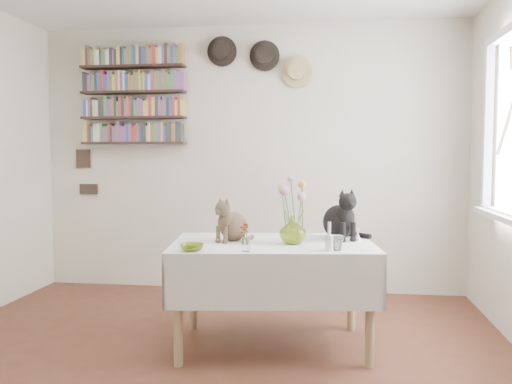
# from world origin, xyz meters

# --- Properties ---
(room) EXTENTS (4.08, 4.58, 2.58)m
(room) POSITION_xyz_m (0.00, 0.00, 1.25)
(room) COLOR brown
(room) RESTS_ON ground
(dining_table) EXTENTS (1.42, 1.00, 0.71)m
(dining_table) POSITION_xyz_m (0.39, 0.72, 0.53)
(dining_table) COLOR white
(dining_table) RESTS_ON room
(tabby_cat) EXTENTS (0.31, 0.32, 0.30)m
(tabby_cat) POSITION_xyz_m (0.11, 0.76, 0.86)
(tabby_cat) COLOR brown
(tabby_cat) RESTS_ON dining_table
(black_cat) EXTENTS (0.35, 0.38, 0.36)m
(black_cat) POSITION_xyz_m (0.82, 0.95, 0.89)
(black_cat) COLOR black
(black_cat) RESTS_ON dining_table
(flower_vase) EXTENTS (0.21, 0.21, 0.18)m
(flower_vase) POSITION_xyz_m (0.52, 0.68, 0.80)
(flower_vase) COLOR #B3CC45
(flower_vase) RESTS_ON dining_table
(green_bowl) EXTENTS (0.18, 0.18, 0.04)m
(green_bowl) POSITION_xyz_m (-0.07, 0.33, 0.73)
(green_bowl) COLOR #B3CC45
(green_bowl) RESTS_ON dining_table
(drinking_glass) EXTENTS (0.11, 0.11, 0.09)m
(drinking_glass) POSITION_xyz_m (0.80, 0.48, 0.75)
(drinking_glass) COLOR white
(drinking_glass) RESTS_ON dining_table
(candlestick) EXTENTS (0.05, 0.05, 0.18)m
(candlestick) POSITION_xyz_m (0.76, 0.43, 0.77)
(candlestick) COLOR white
(candlestick) RESTS_ON dining_table
(berry_jar) EXTENTS (0.05, 0.05, 0.20)m
(berry_jar) POSITION_xyz_m (0.26, 0.36, 0.80)
(berry_jar) COLOR white
(berry_jar) RESTS_ON dining_table
(porcelain_figurine) EXTENTS (0.05, 0.05, 0.09)m
(porcelain_figurine) POSITION_xyz_m (0.95, 0.84, 0.75)
(porcelain_figurine) COLOR white
(porcelain_figurine) RESTS_ON dining_table
(flower_bouquet) EXTENTS (0.17, 0.12, 0.39)m
(flower_bouquet) POSITION_xyz_m (0.52, 0.70, 1.05)
(flower_bouquet) COLOR #4C7233
(flower_bouquet) RESTS_ON flower_vase
(bookshelf_unit) EXTENTS (1.00, 0.16, 0.91)m
(bookshelf_unit) POSITION_xyz_m (-1.10, 2.16, 1.84)
(bookshelf_unit) COLOR #332019
(bookshelf_unit) RESTS_ON room
(wall_hats) EXTENTS (0.98, 0.09, 0.48)m
(wall_hats) POSITION_xyz_m (0.12, 2.19, 2.17)
(wall_hats) COLOR black
(wall_hats) RESTS_ON room
(wall_art_plaques) EXTENTS (0.21, 0.02, 0.44)m
(wall_art_plaques) POSITION_xyz_m (-1.63, 2.23, 1.12)
(wall_art_plaques) COLOR #38281E
(wall_art_plaques) RESTS_ON room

